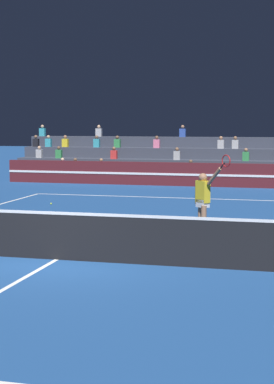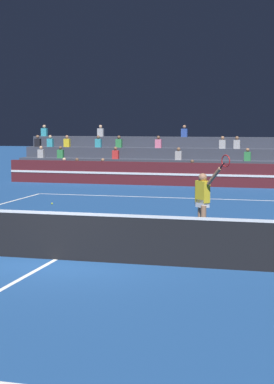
# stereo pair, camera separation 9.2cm
# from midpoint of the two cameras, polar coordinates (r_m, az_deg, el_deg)

# --- Properties ---
(ground_plane) EXTENTS (120.00, 120.00, 0.00)m
(ground_plane) POSITION_cam_midpoint_polar(r_m,az_deg,el_deg) (14.24, -7.33, -5.98)
(ground_plane) COLOR navy
(court_lines) EXTENTS (11.10, 23.90, 0.01)m
(court_lines) POSITION_cam_midpoint_polar(r_m,az_deg,el_deg) (14.24, -7.33, -5.97)
(court_lines) COLOR white
(court_lines) RESTS_ON ground
(tennis_net) EXTENTS (12.00, 0.10, 1.10)m
(tennis_net) POSITION_cam_midpoint_polar(r_m,az_deg,el_deg) (14.14, -7.36, -3.83)
(tennis_net) COLOR #2D6B38
(tennis_net) RESTS_ON ground
(sponsor_banner_wall) EXTENTS (18.00, 0.26, 1.10)m
(sponsor_banner_wall) POSITION_cam_midpoint_polar(r_m,az_deg,el_deg) (30.10, 4.40, 1.57)
(sponsor_banner_wall) COLOR #51191E
(sponsor_banner_wall) RESTS_ON ground
(bleacher_stand) EXTENTS (18.88, 3.80, 2.83)m
(bleacher_stand) POSITION_cam_midpoint_polar(r_m,az_deg,el_deg) (33.20, 5.34, 2.49)
(bleacher_stand) COLOR #383D4C
(bleacher_stand) RESTS_ON ground
(tennis_player) EXTENTS (1.04, 0.97, 2.28)m
(tennis_player) POSITION_cam_midpoint_polar(r_m,az_deg,el_deg) (16.38, 5.76, -0.88)
(tennis_player) COLOR #9E7051
(tennis_player) RESTS_ON ground
(tennis_ball) EXTENTS (0.07, 0.07, 0.07)m
(tennis_ball) POSITION_cam_midpoint_polar(r_m,az_deg,el_deg) (23.59, -7.76, -1.03)
(tennis_ball) COLOR #C6DB33
(tennis_ball) RESTS_ON ground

